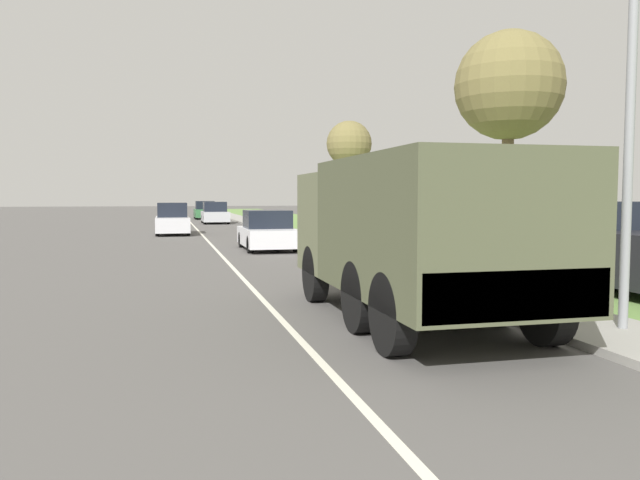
# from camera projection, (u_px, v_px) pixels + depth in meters

# --- Properties ---
(ground_plane) EXTENTS (180.00, 180.00, 0.00)m
(ground_plane) POSITION_uv_depth(u_px,v_px,m) (198.00, 230.00, 37.86)
(ground_plane) COLOR #565451
(lane_centre_stripe) EXTENTS (0.12, 120.00, 0.00)m
(lane_centre_stripe) POSITION_uv_depth(u_px,v_px,m) (198.00, 230.00, 37.86)
(lane_centre_stripe) COLOR silver
(lane_centre_stripe) RESTS_ON ground
(sidewalk_right) EXTENTS (1.80, 120.00, 0.12)m
(sidewalk_right) POSITION_uv_depth(u_px,v_px,m) (271.00, 228.00, 38.94)
(sidewalk_right) COLOR #9E9B93
(sidewalk_right) RESTS_ON ground
(grass_strip_right) EXTENTS (7.00, 120.00, 0.02)m
(grass_strip_right) POSITION_uv_depth(u_px,v_px,m) (339.00, 228.00, 40.00)
(grass_strip_right) COLOR #6B9347
(grass_strip_right) RESTS_ON ground
(military_truck) EXTENTS (2.58, 6.51, 2.69)m
(military_truck) POSITION_uv_depth(u_px,v_px,m) (415.00, 229.00, 10.32)
(military_truck) COLOR #606647
(military_truck) RESTS_ON ground
(car_nearest_ahead) EXTENTS (1.92, 4.14, 1.54)m
(car_nearest_ahead) POSITION_uv_depth(u_px,v_px,m) (268.00, 232.00, 24.25)
(car_nearest_ahead) COLOR silver
(car_nearest_ahead) RESTS_ON ground
(car_second_ahead) EXTENTS (1.76, 4.46, 1.72)m
(car_second_ahead) POSITION_uv_depth(u_px,v_px,m) (172.00, 220.00, 33.84)
(car_second_ahead) COLOR silver
(car_second_ahead) RESTS_ON ground
(car_third_ahead) EXTENTS (1.90, 4.05, 1.64)m
(car_third_ahead) POSITION_uv_depth(u_px,v_px,m) (215.00, 214.00, 47.13)
(car_third_ahead) COLOR #B7BABF
(car_third_ahead) RESTS_ON ground
(car_fourth_ahead) EXTENTS (1.86, 4.21, 1.62)m
(car_fourth_ahead) POSITION_uv_depth(u_px,v_px,m) (205.00, 211.00, 56.21)
(car_fourth_ahead) COLOR #336B3D
(car_fourth_ahead) RESTS_ON ground
(pickup_truck) EXTENTS (2.07, 5.53, 1.95)m
(pickup_truck) POSITION_uv_depth(u_px,v_px,m) (630.00, 250.00, 13.44)
(pickup_truck) COLOR black
(pickup_truck) RESTS_ON grass_strip_right
(lamp_post) EXTENTS (1.69, 0.24, 8.05)m
(lamp_post) POSITION_uv_depth(u_px,v_px,m) (623.00, 5.00, 8.95)
(lamp_post) COLOR gray
(lamp_post) RESTS_ON sidewalk_right
(tree_mid_right) EXTENTS (3.59, 3.59, 7.52)m
(tree_mid_right) POSITION_uv_depth(u_px,v_px,m) (509.00, 87.00, 20.61)
(tree_mid_right) COLOR brown
(tree_mid_right) RESTS_ON grass_strip_right
(tree_far_right) EXTENTS (2.66, 2.66, 6.47)m
(tree_far_right) POSITION_uv_depth(u_px,v_px,m) (349.00, 145.00, 36.60)
(tree_far_right) COLOR #4C3D2D
(tree_far_right) RESTS_ON grass_strip_right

